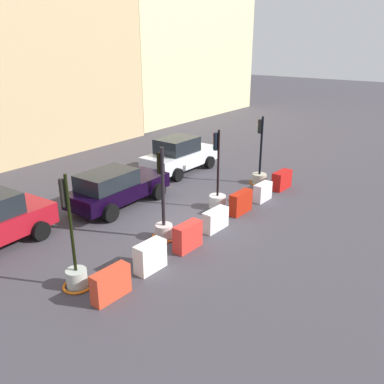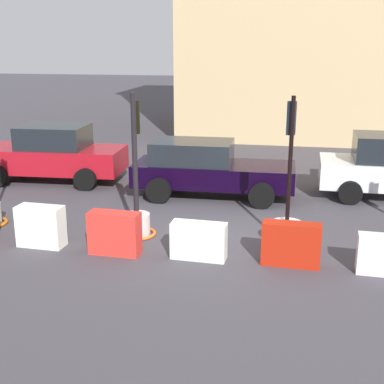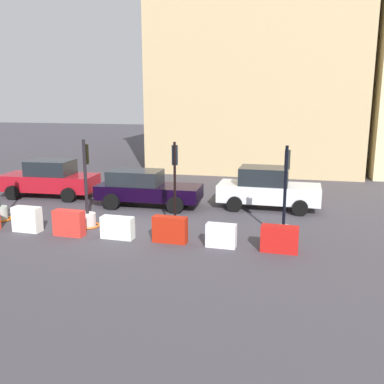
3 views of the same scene
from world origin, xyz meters
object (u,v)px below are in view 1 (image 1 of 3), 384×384
object	(u,v)px
traffic_light_1	(164,223)
construction_barrier_3	(215,220)
traffic_light_3	(259,173)
construction_barrier_6	(282,180)
construction_barrier_1	(150,257)
car_black_sedan	(116,187)
construction_barrier_0	(111,284)
traffic_light_0	(76,270)
car_white_van	(179,155)
construction_barrier_2	(188,236)
construction_barrier_5	(263,192)
construction_barrier_4	(241,203)
traffic_light_2	(217,195)

from	to	relation	value
traffic_light_1	construction_barrier_3	xyz separation A→B (m)	(1.65, -1.07, -0.18)
traffic_light_3	construction_barrier_6	bearing A→B (deg)	-94.12
construction_barrier_1	car_black_sedan	world-z (taller)	car_black_sedan
construction_barrier_3	car_black_sedan	bearing A→B (deg)	97.03
construction_barrier_0	construction_barrier_6	xyz separation A→B (m)	(10.70, 0.02, -0.02)
traffic_light_0	construction_barrier_3	bearing A→B (deg)	-11.28
car_black_sedan	construction_barrier_3	bearing A→B (deg)	-82.97
car_black_sedan	construction_barrier_6	bearing A→B (deg)	-37.46
traffic_light_1	car_white_van	distance (m)	7.74
construction_barrier_2	car_white_van	size ratio (longest dim) A/B	0.25
traffic_light_3	construction_barrier_2	bearing A→B (deg)	-170.54
traffic_light_1	construction_barrier_5	xyz separation A→B (m)	(5.26, -1.12, -0.18)
construction_barrier_2	car_black_sedan	distance (m)	4.81
construction_barrier_4	construction_barrier_6	bearing A→B (deg)	-1.52
construction_barrier_1	construction_barrier_5	distance (m)	7.13
traffic_light_1	car_white_van	size ratio (longest dim) A/B	0.74
construction_barrier_4	car_black_sedan	distance (m)	5.15
construction_barrier_6	car_white_van	distance (m)	5.54
car_black_sedan	traffic_light_3	bearing A→B (deg)	-29.12
traffic_light_3	construction_barrier_3	xyz separation A→B (m)	(-5.56, -1.14, -0.12)
traffic_light_0	car_black_sedan	size ratio (longest dim) A/B	0.73
construction_barrier_1	construction_barrier_6	size ratio (longest dim) A/B	0.88
traffic_light_2	construction_barrier_5	xyz separation A→B (m)	(1.85, -1.12, -0.17)
car_white_van	traffic_light_1	bearing A→B (deg)	-145.92
traffic_light_1	car_black_sedan	size ratio (longest dim) A/B	0.71
traffic_light_2	traffic_light_1	bearing A→B (deg)	-179.95
traffic_light_2	car_black_sedan	size ratio (longest dim) A/B	0.71
construction_barrier_4	construction_barrier_6	world-z (taller)	construction_barrier_4
construction_barrier_4	construction_barrier_6	xyz separation A→B (m)	(3.61, -0.10, -0.03)
construction_barrier_3	traffic_light_3	bearing A→B (deg)	11.62
construction_barrier_2	construction_barrier_5	size ratio (longest dim) A/B	1.11
construction_barrier_2	construction_barrier_5	bearing A→B (deg)	0.36
construction_barrier_0	construction_barrier_5	distance (m)	8.84
traffic_light_0	construction_barrier_0	xyz separation A→B (m)	(0.21, -1.18, -0.11)
traffic_light_0	construction_barrier_2	bearing A→B (deg)	-17.71
car_white_van	construction_barrier_2	bearing A→B (deg)	-140.01
construction_barrier_4	traffic_light_0	bearing A→B (deg)	171.75
traffic_light_1	construction_barrier_2	bearing A→B (deg)	-96.76
construction_barrier_0	construction_barrier_5	size ratio (longest dim) A/B	1.17
traffic_light_3	car_black_sedan	size ratio (longest dim) A/B	0.70
construction_barrier_0	car_white_van	bearing A→B (deg)	28.86
traffic_light_2	construction_barrier_5	bearing A→B (deg)	-31.21
traffic_light_0	traffic_light_1	bearing A→B (deg)	-0.18
traffic_light_0	construction_barrier_4	distance (m)	7.38
construction_barrier_6	construction_barrier_3	bearing A→B (deg)	179.27
construction_barrier_4	car_black_sedan	size ratio (longest dim) A/B	0.25
traffic_light_3	construction_barrier_2	world-z (taller)	traffic_light_3
traffic_light_1	construction_barrier_1	bearing A→B (deg)	-150.74
construction_barrier_0	car_black_sedan	bearing A→B (deg)	44.93
traffic_light_0	construction_barrier_6	world-z (taller)	traffic_light_0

